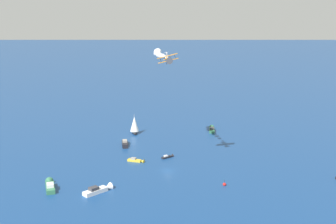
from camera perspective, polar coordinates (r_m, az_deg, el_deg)
ground_plane at (r=161.45m, az=-0.00°, el=-7.56°), size 2000.00×2000.00×0.00m
motorboat_near_centre at (r=191.75m, az=-5.55°, el=-4.14°), size 6.79×9.38×2.73m
motorboat_far_stbd at (r=175.56m, az=-0.00°, el=-5.76°), size 5.28×1.54×1.52m
motorboat_inshore at (r=216.31m, az=5.66°, el=-2.22°), size 8.35×8.89×2.82m
motorboat_offshore at (r=144.44m, az=-8.87°, el=-9.85°), size 10.40×4.00×2.94m
motorboat_ahead at (r=150.73m, az=-14.94°, el=-9.15°), size 6.15×10.88×3.07m
motorboat_mid_cluster at (r=171.19m, az=-4.06°, el=-6.24°), size 5.14×6.37×1.91m
sailboat_outer_ring_a at (r=209.71m, az=-4.34°, el=-1.66°), size 5.48×7.43×9.43m
marker_buoy at (r=149.22m, az=7.27°, el=-9.22°), size 1.10×1.10×2.10m
biplane_lead at (r=152.21m, az=0.00°, el=6.77°), size 7.14×7.09×3.70m
wingwalker_lead at (r=151.93m, az=-0.18°, el=7.55°), size 1.35×0.78×1.52m
smoke_trail_lead at (r=175.92m, az=-1.21°, el=7.53°), size 15.31×25.60×3.58m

